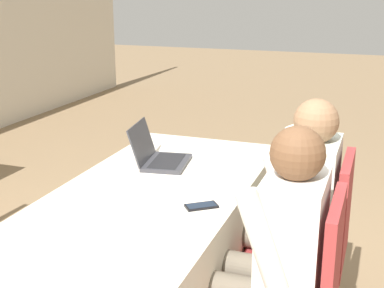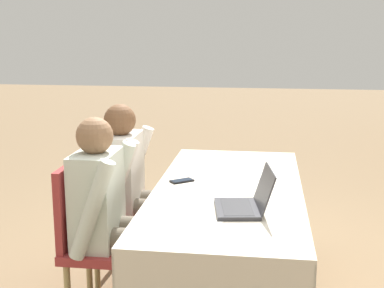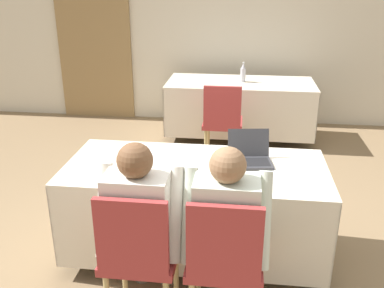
# 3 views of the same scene
# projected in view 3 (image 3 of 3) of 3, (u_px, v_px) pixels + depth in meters

# --- Properties ---
(ground_plane) EXTENTS (24.00, 24.00, 0.00)m
(ground_plane) POSITION_uv_depth(u_px,v_px,m) (195.00, 254.00, 3.32)
(ground_plane) COLOR #846B4C
(wall_back) EXTENTS (12.00, 0.06, 2.70)m
(wall_back) POSITION_uv_depth(u_px,v_px,m) (224.00, 27.00, 5.95)
(wall_back) COLOR beige
(wall_back) RESTS_ON ground_plane
(curtain_panel) EXTENTS (1.08, 0.04, 2.65)m
(curtain_panel) POSITION_uv_depth(u_px,v_px,m) (93.00, 27.00, 6.11)
(curtain_panel) COLOR olive
(curtain_panel) RESTS_ON ground_plane
(conference_table_near) EXTENTS (1.87, 0.84, 0.76)m
(conference_table_near) POSITION_uv_depth(u_px,v_px,m) (196.00, 188.00, 3.11)
(conference_table_near) COLOR beige
(conference_table_near) RESTS_ON ground_plane
(conference_table_far) EXTENTS (1.87, 0.84, 0.76)m
(conference_table_far) POSITION_uv_depth(u_px,v_px,m) (240.00, 95.00, 5.51)
(conference_table_far) COLOR beige
(conference_table_far) RESTS_ON ground_plane
(laptop) EXTENTS (0.34, 0.32, 0.22)m
(laptop) POSITION_uv_depth(u_px,v_px,m) (250.00, 157.00, 3.09)
(laptop) COLOR #333338
(laptop) RESTS_ON conference_table_near
(cell_phone) EXTENTS (0.14, 0.15, 0.01)m
(cell_phone) POSITION_uv_depth(u_px,v_px,m) (178.00, 182.00, 2.79)
(cell_phone) COLOR black
(cell_phone) RESTS_ON conference_table_near
(paper_beside_laptop) EXTENTS (0.26, 0.33, 0.00)m
(paper_beside_laptop) POSITION_uv_depth(u_px,v_px,m) (286.00, 180.00, 2.84)
(paper_beside_laptop) COLOR white
(paper_beside_laptop) RESTS_ON conference_table_near
(paper_centre_table) EXTENTS (0.23, 0.31, 0.00)m
(paper_centre_table) POSITION_uv_depth(u_px,v_px,m) (158.00, 154.00, 3.24)
(paper_centre_table) COLOR white
(paper_centre_table) RESTS_ON conference_table_near
(water_bottle) EXTENTS (0.07, 0.07, 0.25)m
(water_bottle) POSITION_uv_depth(u_px,v_px,m) (243.00, 73.00, 5.40)
(water_bottle) COLOR #B7B7C1
(water_bottle) RESTS_ON conference_table_far
(chair_near_left) EXTENTS (0.44, 0.44, 0.93)m
(chair_near_left) POSITION_uv_depth(u_px,v_px,m) (139.00, 251.00, 2.49)
(chair_near_left) COLOR tan
(chair_near_left) RESTS_ON ground_plane
(chair_near_right) EXTENTS (0.44, 0.44, 0.93)m
(chair_near_right) POSITION_uv_depth(u_px,v_px,m) (225.00, 258.00, 2.43)
(chair_near_right) COLOR tan
(chair_near_right) RESTS_ON ground_plane
(chair_far_spare) EXTENTS (0.44, 0.44, 0.93)m
(chair_far_spare) POSITION_uv_depth(u_px,v_px,m) (222.00, 119.00, 4.77)
(chair_far_spare) COLOR tan
(chair_far_spare) RESTS_ON ground_plane
(person_checkered_shirt) EXTENTS (0.50, 0.52, 1.19)m
(person_checkered_shirt) POSITION_uv_depth(u_px,v_px,m) (142.00, 218.00, 2.53)
(person_checkered_shirt) COLOR #665B4C
(person_checkered_shirt) RESTS_ON ground_plane
(person_white_shirt) EXTENTS (0.50, 0.52, 1.19)m
(person_white_shirt) POSITION_uv_depth(u_px,v_px,m) (226.00, 224.00, 2.47)
(person_white_shirt) COLOR #665B4C
(person_white_shirt) RESTS_ON ground_plane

